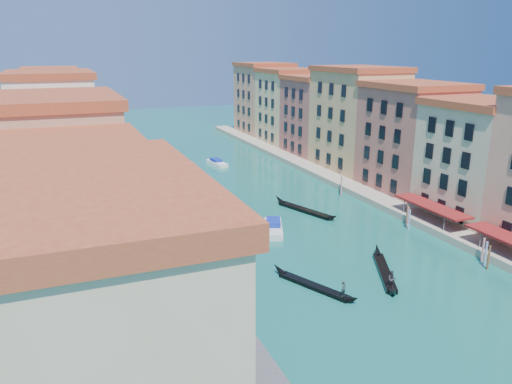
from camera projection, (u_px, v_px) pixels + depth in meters
left_bank_palazzos at (57, 151)px, 73.89m from camera, size 12.80×128.40×21.00m
right_bank_palazzos at (374, 129)px, 94.12m from camera, size 12.80×128.40×21.00m
quay at (335, 180)px, 93.83m from camera, size 4.00×140.00×1.00m
mooring_poles_right at (468, 246)px, 60.28m from camera, size 1.44×54.24×3.20m
vaporetto_far at (190, 184)px, 86.89m from camera, size 7.16×23.09×3.38m
gondola_fore at (314, 285)px, 52.43m from camera, size 5.60×10.83×2.30m
gondola_right at (385, 271)px, 55.40m from camera, size 6.51×11.83×2.54m
gondola_far at (303, 209)px, 77.15m from camera, size 5.47×12.99×1.91m
motorboat_mid at (273, 227)px, 68.75m from camera, size 4.92×7.73×1.53m
motorboat_far at (217, 163)px, 107.89m from camera, size 3.10×6.86×1.37m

